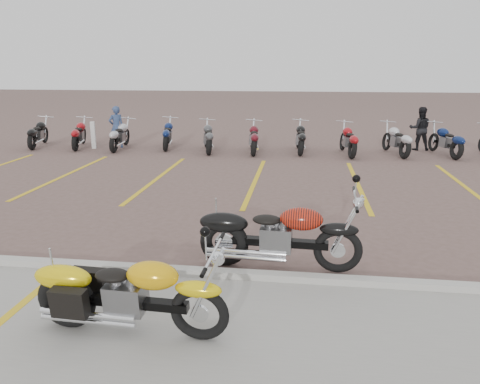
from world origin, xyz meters
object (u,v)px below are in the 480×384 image
object	(u,v)px
bollard	(93,135)
person_b	(420,129)
flame_cruiser	(276,238)
person_a	(116,127)
yellow_cruiser	(127,296)

from	to	relation	value
bollard	person_b	bearing A→B (deg)	6.08
flame_cruiser	person_a	size ratio (longest dim) A/B	1.57
yellow_cruiser	bollard	world-z (taller)	bollard
yellow_cruiser	person_a	distance (m)	13.13
person_a	bollard	xyz separation A→B (m)	(-0.82, -0.26, -0.28)
bollard	person_a	bearing A→B (deg)	17.81
yellow_cruiser	flame_cruiser	world-z (taller)	flame_cruiser
flame_cruiser	bollard	size ratio (longest dim) A/B	2.45
yellow_cruiser	person_a	size ratio (longest dim) A/B	1.47
yellow_cruiser	flame_cruiser	xyz separation A→B (m)	(1.57, 2.00, 0.03)
person_b	bollard	size ratio (longest dim) A/B	1.57
yellow_cruiser	bollard	size ratio (longest dim) A/B	2.30
yellow_cruiser	flame_cruiser	bearing A→B (deg)	54.77
yellow_cruiser	person_a	xyz separation A→B (m)	(-5.00, 12.14, 0.31)
person_b	yellow_cruiser	bearing A→B (deg)	68.53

